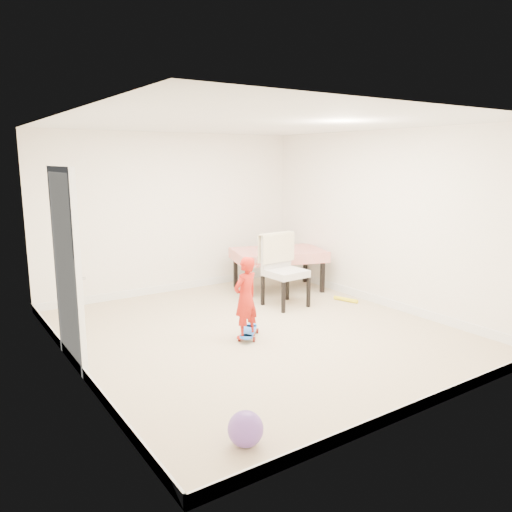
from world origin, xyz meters
TOP-DOWN VIEW (x-y plane):
  - ground at (0.00, 0.00)m, footprint 5.00×5.00m
  - ceiling at (0.00, 0.00)m, footprint 4.50×5.00m
  - wall_back at (0.00, 2.48)m, footprint 4.50×0.04m
  - wall_front at (0.00, -2.48)m, footprint 4.50×0.04m
  - wall_left at (-2.23, 0.00)m, footprint 0.04×5.00m
  - wall_right at (2.23, 0.00)m, footprint 0.04×5.00m
  - door at (-2.22, 0.30)m, footprint 0.11×0.94m
  - baseboard_back at (0.00, 2.49)m, footprint 4.50×0.02m
  - baseboard_front at (0.00, -2.49)m, footprint 4.50×0.02m
  - baseboard_left at (-2.24, 0.00)m, footprint 0.02×5.00m
  - baseboard_right at (2.24, 0.00)m, footprint 0.02×5.00m
  - dining_table at (1.46, 1.56)m, footprint 1.68×1.32m
  - dining_chair at (0.99, 0.73)m, footprint 0.63×0.70m
  - skateboard at (-0.20, -0.09)m, footprint 0.53×0.56m
  - child at (-0.29, -0.16)m, footprint 0.42×0.33m
  - balloon at (-1.53, -2.08)m, footprint 0.28×0.28m
  - foam_toy at (1.92, 0.40)m, footprint 0.18×0.40m

SIDE VIEW (x-z plane):
  - ground at x=0.00m, z-range 0.00..0.00m
  - foam_toy at x=1.92m, z-range 0.00..0.06m
  - skateboard at x=-0.20m, z-range 0.00..0.09m
  - baseboard_back at x=0.00m, z-range 0.00..0.12m
  - baseboard_front at x=0.00m, z-range 0.00..0.12m
  - baseboard_left at x=-2.24m, z-range 0.00..0.12m
  - baseboard_right at x=2.24m, z-range 0.00..0.12m
  - balloon at x=-1.53m, z-range 0.00..0.28m
  - dining_table at x=1.46m, z-range 0.00..0.69m
  - child at x=-0.29m, z-range 0.00..1.01m
  - dining_chair at x=0.99m, z-range 0.00..1.09m
  - door at x=-2.22m, z-range -0.03..2.08m
  - wall_back at x=0.00m, z-range 0.00..2.60m
  - wall_front at x=0.00m, z-range 0.00..2.60m
  - wall_left at x=-2.23m, z-range 0.00..2.60m
  - wall_right at x=2.23m, z-range 0.00..2.60m
  - ceiling at x=0.00m, z-range 2.56..2.60m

